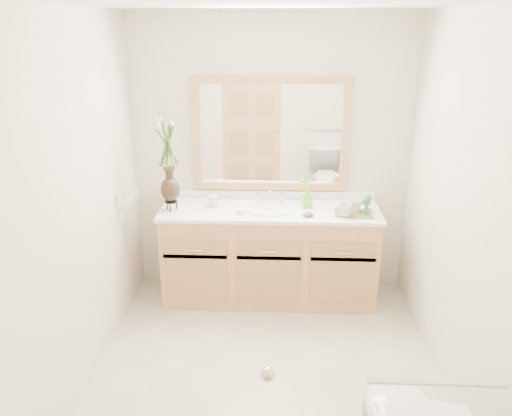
{
  "coord_description": "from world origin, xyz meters",
  "views": [
    {
      "loc": [
        0.06,
        -2.91,
        2.28
      ],
      "look_at": [
        -0.1,
        0.65,
        0.97
      ],
      "focal_mm": 35.0,
      "sensor_mm": 36.0,
      "label": 1
    }
  ],
  "objects_px": {
    "tumbler": "(213,201)",
    "soap_bottle": "(307,198)",
    "flower_vase": "(168,150)",
    "tray": "(354,213)"
  },
  "relations": [
    {
      "from": "soap_bottle",
      "to": "tray",
      "type": "bearing_deg",
      "value": -32.28
    },
    {
      "from": "flower_vase",
      "to": "tumbler",
      "type": "bearing_deg",
      "value": 15.61
    },
    {
      "from": "tray",
      "to": "soap_bottle",
      "type": "bearing_deg",
      "value": 163.64
    },
    {
      "from": "flower_vase",
      "to": "soap_bottle",
      "type": "distance_m",
      "value": 1.22
    },
    {
      "from": "tumbler",
      "to": "tray",
      "type": "distance_m",
      "value": 1.17
    },
    {
      "from": "tumbler",
      "to": "soap_bottle",
      "type": "xyz_separation_m",
      "value": [
        0.79,
        0.03,
        0.03
      ]
    },
    {
      "from": "flower_vase",
      "to": "tumbler",
      "type": "xyz_separation_m",
      "value": [
        0.34,
        0.1,
        -0.47
      ]
    },
    {
      "from": "flower_vase",
      "to": "tray",
      "type": "distance_m",
      "value": 1.59
    },
    {
      "from": "flower_vase",
      "to": "tray",
      "type": "relative_size",
      "value": 2.5
    },
    {
      "from": "tumbler",
      "to": "tray",
      "type": "xyz_separation_m",
      "value": [
        1.17,
        -0.13,
        -0.04
      ]
    }
  ]
}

